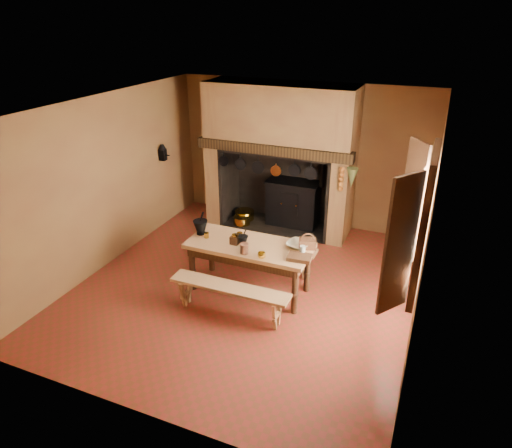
{
  "coord_description": "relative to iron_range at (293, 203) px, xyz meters",
  "views": [
    {
      "loc": [
        2.47,
        -5.62,
        3.96
      ],
      "look_at": [
        0.03,
        0.3,
        0.96
      ],
      "focal_mm": 32.0,
      "sensor_mm": 36.0,
      "label": 1
    }
  ],
  "objects": [
    {
      "name": "onion_string",
      "position": [
        1.04,
        -0.66,
        0.85
      ],
      "size": [
        0.12,
        0.1,
        0.46
      ],
      "primitive_type": null,
      "color": "#B56121",
      "rests_on": "chimney_breast"
    },
    {
      "name": "window",
      "position": [
        2.39,
        -2.85,
        1.22
      ],
      "size": [
        0.39,
        1.75,
        1.76
      ],
      "color": "white",
      "rests_on": "wall_right"
    },
    {
      "name": "floor",
      "position": [
        0.04,
        -2.45,
        -0.48
      ],
      "size": [
        5.5,
        5.5,
        0.0
      ],
      "primitive_type": "plane",
      "color": "maroon",
      "rests_on": "ground"
    },
    {
      "name": "wicker_basket",
      "position": [
        0.96,
        -2.32,
        0.4
      ],
      "size": [
        0.29,
        0.25,
        0.24
      ],
      "rotation": [
        0.0,
        0.0,
        0.32
      ],
      "color": "#522C18",
      "rests_on": "work_table"
    },
    {
      "name": "herb_bunch",
      "position": [
        1.22,
        -0.66,
        0.9
      ],
      "size": [
        0.2,
        0.2,
        0.35
      ],
      "primitive_type": "cone",
      "rotation": [
        3.14,
        0.0,
        0.0
      ],
      "color": "#5E6932",
      "rests_on": "chimney_breast"
    },
    {
      "name": "stoneware_crock",
      "position": [
        0.17,
        -2.82,
        0.4
      ],
      "size": [
        0.13,
        0.13,
        0.15
      ],
      "primitive_type": "cylinder",
      "rotation": [
        0.0,
        0.0,
        -0.03
      ],
      "color": "#512D1E",
      "rests_on": "work_table"
    },
    {
      "name": "wall_right",
      "position": [
        2.54,
        -2.45,
        0.92
      ],
      "size": [
        0.02,
        5.5,
        2.8
      ],
      "primitive_type": "cube",
      "color": "olive",
      "rests_on": "floor"
    },
    {
      "name": "ceiling",
      "position": [
        0.04,
        -2.45,
        2.32
      ],
      "size": [
        5.5,
        5.5,
        0.0
      ],
      "primitive_type": "plane",
      "rotation": [
        3.14,
        0.0,
        0.0
      ],
      "color": "silver",
      "rests_on": "back_wall"
    },
    {
      "name": "hanging_pans",
      "position": [
        -0.3,
        -0.64,
        0.88
      ],
      "size": [
        1.92,
        0.29,
        0.27
      ],
      "color": "black",
      "rests_on": "chimney_breast"
    },
    {
      "name": "hearth_pans",
      "position": [
        -1.01,
        -0.23,
        -0.39
      ],
      "size": [
        0.51,
        0.62,
        0.2
      ],
      "color": "gold",
      "rests_on": "floor"
    },
    {
      "name": "brass_mug_b",
      "position": [
        -0.08,
        -2.42,
        0.37
      ],
      "size": [
        0.1,
        0.1,
        0.1
      ],
      "primitive_type": "cylinder",
      "rotation": [
        0.0,
        0.0,
        0.16
      ],
      "color": "gold",
      "rests_on": "work_table"
    },
    {
      "name": "wall_front",
      "position": [
        0.04,
        -5.2,
        0.92
      ],
      "size": [
        5.0,
        0.02,
        2.8
      ],
      "primitive_type": "cube",
      "color": "olive",
      "rests_on": "floor"
    },
    {
      "name": "mortar_small",
      "position": [
        0.06,
        -2.6,
        0.41
      ],
      "size": [
        0.15,
        0.15,
        0.26
      ],
      "rotation": [
        0.0,
        0.0,
        0.33
      ],
      "color": "black",
      "rests_on": "work_table"
    },
    {
      "name": "mortar_large",
      "position": [
        -0.7,
        -2.51,
        0.45
      ],
      "size": [
        0.23,
        0.23,
        0.38
      ],
      "rotation": [
        0.0,
        0.0,
        0.08
      ],
      "color": "black",
      "rests_on": "work_table"
    },
    {
      "name": "mixing_bowl",
      "position": [
        0.83,
        -2.36,
        0.36
      ],
      "size": [
        0.39,
        0.39,
        0.08
      ],
      "primitive_type": "imported",
      "rotation": [
        0.0,
        0.0,
        -0.2
      ],
      "color": "#BCB591",
      "rests_on": "work_table"
    },
    {
      "name": "iron_range",
      "position": [
        0.0,
        0.0,
        0.0
      ],
      "size": [
        1.12,
        0.55,
        1.6
      ],
      "color": "black",
      "rests_on": "floor"
    },
    {
      "name": "chimney_breast",
      "position": [
        -0.26,
        -0.14,
        1.33
      ],
      "size": [
        2.95,
        0.96,
        2.8
      ],
      "color": "olive",
      "rests_on": "floor"
    },
    {
      "name": "bench_front",
      "position": [
        0.13,
        -3.24,
        -0.12
      ],
      "size": [
        1.74,
        0.3,
        0.49
      ],
      "color": "tan",
      "rests_on": "floor"
    },
    {
      "name": "coffee_grinder",
      "position": [
        -0.07,
        -2.61,
        0.39
      ],
      "size": [
        0.17,
        0.13,
        0.19
      ],
      "rotation": [
        0.0,
        0.0,
        -0.06
      ],
      "color": "#3E2313",
      "rests_on": "work_table"
    },
    {
      "name": "wooden_tray",
      "position": [
        0.96,
        -2.69,
        0.35
      ],
      "size": [
        0.35,
        0.26,
        0.06
      ],
      "primitive_type": "cube",
      "rotation": [
        0.0,
        0.0,
        0.07
      ],
      "color": "#3E2313",
      "rests_on": "work_table"
    },
    {
      "name": "brass_cup",
      "position": [
        0.45,
        -2.86,
        0.37
      ],
      "size": [
        0.13,
        0.13,
        0.09
      ],
      "primitive_type": "imported",
      "rotation": [
        0.0,
        0.0,
        0.12
      ],
      "color": "gold",
      "rests_on": "work_table"
    },
    {
      "name": "wall_left",
      "position": [
        -2.46,
        -2.45,
        0.92
      ],
      "size": [
        0.02,
        5.5,
        2.8
      ],
      "primitive_type": "cube",
      "color": "olive",
      "rests_on": "floor"
    },
    {
      "name": "back_wall",
      "position": [
        0.04,
        0.3,
        0.92
      ],
      "size": [
        5.0,
        0.02,
        2.8
      ],
      "primitive_type": "cube",
      "color": "olive",
      "rests_on": "floor"
    },
    {
      "name": "work_table",
      "position": [
        0.13,
        -2.53,
        0.19
      ],
      "size": [
        1.86,
        0.83,
        0.81
      ],
      "color": "tan",
      "rests_on": "floor"
    },
    {
      "name": "glass_jar",
      "position": [
        0.96,
        -2.56,
        0.39
      ],
      "size": [
        0.1,
        0.1,
        0.14
      ],
      "primitive_type": "cylinder",
      "rotation": [
        0.0,
        0.0,
        0.31
      ],
      "color": "beige",
      "rests_on": "work_table"
    },
    {
      "name": "bench_back",
      "position": [
        0.13,
        -1.85,
        -0.13
      ],
      "size": [
        1.7,
        0.3,
        0.48
      ],
      "color": "tan",
      "rests_on": "floor"
    },
    {
      "name": "wall_coffee_mill",
      "position": [
        -2.38,
        -0.9,
        1.03
      ],
      "size": [
        0.23,
        0.16,
        0.31
      ],
      "color": "black",
      "rests_on": "wall_left"
    },
    {
      "name": "brass_mug_a",
      "position": [
        -0.56,
        -2.59,
        0.36
      ],
      "size": [
        0.1,
        0.1,
        0.08
      ],
      "primitive_type": "cylinder",
      "rotation": [
        0.0,
        0.0,
        -0.41
      ],
      "color": "gold",
      "rests_on": "work_table"
    }
  ]
}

